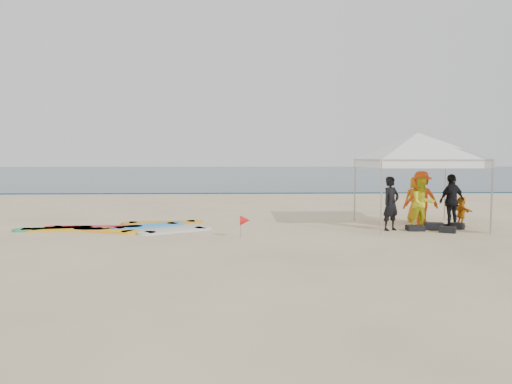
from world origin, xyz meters
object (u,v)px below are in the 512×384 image
object	(u,v)px
person_black_b	(452,201)
marker_pennant	(245,220)
surfboard_spread	(116,228)
person_seated	(461,211)
person_yellow	(422,203)
person_orange_b	(416,199)
person_black_a	(391,204)
canopy_tent	(418,133)
person_orange_a	(421,199)

from	to	relation	value
person_black_b	marker_pennant	bearing A→B (deg)	-8.05
marker_pennant	surfboard_spread	world-z (taller)	marker_pennant
person_seated	surfboard_spread	distance (m)	11.13
marker_pennant	person_yellow	bearing A→B (deg)	15.32
person_black_b	person_orange_b	world-z (taller)	person_black_b
person_seated	person_black_a	bearing A→B (deg)	102.45
person_seated	marker_pennant	distance (m)	7.42
person_black_a	person_seated	size ratio (longest dim) A/B	1.70
person_orange_b	person_seated	bearing A→B (deg)	137.29
person_black_a	person_black_b	distance (m)	2.20
canopy_tent	surfboard_spread	xyz separation A→B (m)	(-9.60, -0.12, -2.99)
canopy_tent	marker_pennant	xyz separation A→B (m)	(-5.58, -2.07, -2.53)
person_seated	marker_pennant	world-z (taller)	person_seated
canopy_tent	marker_pennant	distance (m)	6.47
person_seated	canopy_tent	distance (m)	2.96
canopy_tent	surfboard_spread	bearing A→B (deg)	-179.28
person_seated	canopy_tent	size ratio (longest dim) A/B	0.21
person_orange_a	person_yellow	bearing A→B (deg)	70.68
surfboard_spread	person_black_b	bearing A→B (deg)	-0.57
person_yellow	person_orange_a	distance (m)	0.66
person_orange_a	person_orange_b	world-z (taller)	person_orange_a
person_orange_b	marker_pennant	size ratio (longest dim) A/B	2.48
person_black_a	person_black_b	size ratio (longest dim) A/B	0.97
person_orange_b	marker_pennant	xyz separation A→B (m)	(-5.97, -3.21, -0.30)
surfboard_spread	person_yellow	bearing A→B (deg)	-2.53
person_yellow	canopy_tent	world-z (taller)	canopy_tent
person_orange_b	marker_pennant	world-z (taller)	person_orange_b
person_seated	surfboard_spread	xyz separation A→B (m)	(-11.12, -0.19, -0.45)
person_orange_b	person_seated	size ratio (longest dim) A/B	1.62
person_seated	canopy_tent	xyz separation A→B (m)	(-1.52, -0.07, 2.54)
person_yellow	person_orange_b	bearing A→B (deg)	67.94
person_orange_a	marker_pennant	world-z (taller)	person_orange_a
person_orange_b	surfboard_spread	world-z (taller)	person_orange_b
person_yellow	surfboard_spread	xyz separation A→B (m)	(-9.59, 0.42, -0.78)
person_black_b	person_black_a	bearing A→B (deg)	-9.30
person_orange_a	person_black_b	world-z (taller)	person_orange_a
person_yellow	canopy_tent	size ratio (longest dim) A/B	0.35
person_black_a	person_orange_a	xyz separation A→B (m)	(1.25, 0.85, 0.07)
person_seated	person_yellow	bearing A→B (deg)	106.39
person_orange_a	person_seated	world-z (taller)	person_orange_a
person_black_b	surfboard_spread	distance (m)	10.69
person_black_a	marker_pennant	xyz separation A→B (m)	(-4.51, -1.30, -0.33)
person_yellow	person_orange_a	xyz separation A→B (m)	(0.19, 0.62, 0.09)
person_black_b	surfboard_spread	world-z (taller)	person_black_b
person_orange_b	surfboard_spread	size ratio (longest dim) A/B	0.28
person_black_a	person_orange_a	world-z (taller)	person_orange_a
person_orange_a	canopy_tent	bearing A→B (deg)	20.76
person_yellow	canopy_tent	distance (m)	2.28
canopy_tent	person_black_b	bearing A→B (deg)	-12.08
person_black_a	person_yellow	distance (m)	1.09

